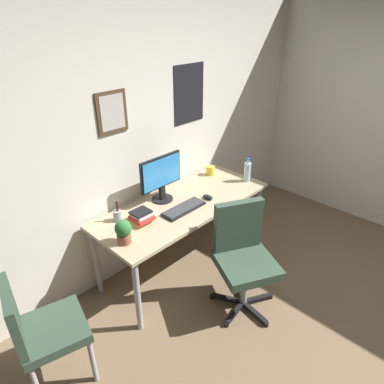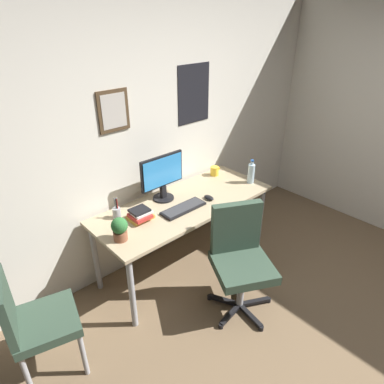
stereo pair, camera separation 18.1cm
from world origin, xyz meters
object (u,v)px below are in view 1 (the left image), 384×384
coffee_mug_near (210,170)px  keyboard (184,209)px  side_chair (40,328)px  water_bottle (247,172)px  computer_mouse (208,197)px  book_stack_left (142,217)px  monitor (161,177)px  office_chair (243,253)px  pen_cup (117,215)px  potted_plant (123,231)px

coffee_mug_near → keyboard: bearing=-156.3°
side_chair → water_bottle: water_bottle is taller
computer_mouse → book_stack_left: 0.69m
water_bottle → monitor: bearing=158.8°
office_chair → pen_cup: 1.10m
monitor → water_bottle: bearing=-21.2°
monitor → water_bottle: size_ratio=1.82×
computer_mouse → book_stack_left: book_stack_left is taller
keyboard → water_bottle: water_bottle is taller
coffee_mug_near → potted_plant: (-1.38, -0.33, 0.06)m
computer_mouse → water_bottle: 0.58m
office_chair → computer_mouse: office_chair is taller
office_chair → potted_plant: 1.01m
computer_mouse → book_stack_left: bearing=167.9°
water_bottle → computer_mouse: bearing=176.3°
water_bottle → potted_plant: 1.53m
keyboard → coffee_mug_near: coffee_mug_near is taller
pen_cup → office_chair: bearing=-55.6°
office_chair → book_stack_left: size_ratio=4.73×
side_chair → coffee_mug_near: size_ratio=6.86×
coffee_mug_near → pen_cup: size_ratio=0.64×
side_chair → monitor: 1.53m
side_chair → keyboard: 1.44m
keyboard → water_bottle: size_ratio=1.70×
water_bottle → coffee_mug_near: bearing=111.2°
office_chair → water_bottle: 1.00m
potted_plant → pen_cup: pen_cup is taller
pen_cup → side_chair: bearing=-157.3°
monitor → pen_cup: 0.54m
side_chair → coffee_mug_near: (2.14, 0.42, 0.28)m
office_chair → keyboard: (-0.09, 0.60, 0.22)m
keyboard → computer_mouse: (0.30, -0.02, 0.01)m
side_chair → pen_cup: bearing=22.7°
water_bottle → book_stack_left: size_ratio=1.26×
coffee_mug_near → potted_plant: size_ratio=0.65×
water_bottle → pen_cup: water_bottle is taller
monitor → coffee_mug_near: 0.76m
potted_plant → book_stack_left: potted_plant is taller
side_chair → computer_mouse: size_ratio=7.95×
side_chair → book_stack_left: 1.10m
book_stack_left → water_bottle: bearing=-8.3°
computer_mouse → book_stack_left: size_ratio=0.55×
water_bottle → coffee_mug_near: water_bottle is taller
office_chair → pen_cup: (-0.61, 0.88, 0.26)m
potted_plant → pen_cup: bearing=63.4°
potted_plant → book_stack_left: 0.32m
coffee_mug_near → pen_cup: pen_cup is taller
book_stack_left → computer_mouse: bearing=-12.1°
monitor → computer_mouse: monitor is taller
monitor → potted_plant: (-0.65, -0.29, -0.13)m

